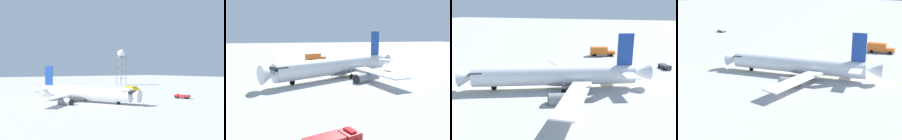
{
  "view_description": "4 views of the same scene",
  "coord_description": "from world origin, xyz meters",
  "views": [
    {
      "loc": [
        -67.31,
        42.82,
        10.1
      ],
      "look_at": [
        28.65,
        -25.26,
        9.9
      ],
      "focal_mm": 43.14,
      "sensor_mm": 36.0,
      "label": 1
    },
    {
      "loc": [
        -10.38,
        -49.26,
        9.97
      ],
      "look_at": [
        5.26,
        -0.38,
        2.22
      ],
      "focal_mm": 35.94,
      "sensor_mm": 36.0,
      "label": 2
    },
    {
      "loc": [
        22.8,
        -38.83,
        16.13
      ],
      "look_at": [
        6.41,
        5.39,
        3.17
      ],
      "focal_mm": 36.15,
      "sensor_mm": 36.0,
      "label": 3
    },
    {
      "loc": [
        53.55,
        -50.27,
        22.18
      ],
      "look_at": [
        5.88,
        -0.85,
        2.06
      ],
      "focal_mm": 48.78,
      "sensor_mm": 36.0,
      "label": 4
    }
  ],
  "objects": [
    {
      "name": "ground_plane",
      "position": [
        0.0,
        0.0,
        0.0
      ],
      "size": [
        600.0,
        600.0,
        0.0
      ],
      "primitive_type": "plane",
      "color": "#B2B2B2"
    },
    {
      "name": "airliner_main",
      "position": [
        6.18,
        2.07,
        2.62
      ],
      "size": [
        36.83,
        34.18,
        11.71
      ],
      "rotation": [
        0.0,
        0.0,
        3.57
      ],
      "color": "white",
      "rests_on": "ground_plane"
    },
    {
      "name": "catering_truck_truck",
      "position": [
        7.83,
        38.37,
        1.67
      ],
      "size": [
        8.83,
        5.35,
        3.1
      ],
      "rotation": [
        0.0,
        0.0,
        0.35
      ],
      "color": "#232326",
      "rests_on": "ground_plane"
    },
    {
      "name": "pushback_tug_truck",
      "position": [
        -64.12,
        26.94,
        0.8
      ],
      "size": [
        5.08,
        3.4,
        1.3
      ],
      "rotation": [
        0.0,
        0.0,
        6.04
      ],
      "color": "#232326",
      "rests_on": "ground_plane"
    },
    {
      "name": "taxiway_centreline",
      "position": [
        11.57,
        5.46,
        0.0
      ],
      "size": [
        138.22,
        76.24,
        0.01
      ],
      "rotation": [
        0.0,
        0.0,
        3.64
      ],
      "color": "yellow",
      "rests_on": "ground_plane"
    }
  ]
}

